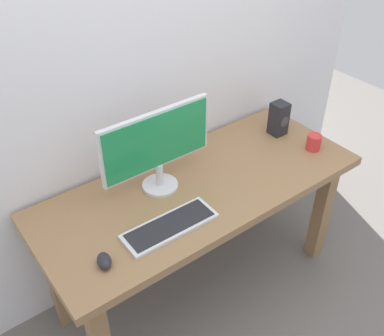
{
  "coord_description": "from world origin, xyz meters",
  "views": [
    {
      "loc": [
        -1.05,
        -1.33,
        2.11
      ],
      "look_at": [
        -0.05,
        0.0,
        0.86
      ],
      "focal_mm": 42.05,
      "sensor_mm": 36.0,
      "label": 1
    }
  ],
  "objects": [
    {
      "name": "speaker_right",
      "position": [
        0.63,
        0.1,
        0.84
      ],
      "size": [
        0.08,
        0.09,
        0.19
      ],
      "color": "#232328",
      "rests_on": "desk"
    },
    {
      "name": "mouse",
      "position": [
        -0.61,
        -0.17,
        0.76
      ],
      "size": [
        0.08,
        0.1,
        0.04
      ],
      "primitive_type": "ellipsoid",
      "rotation": [
        0.0,
        0.0,
        -0.26
      ],
      "color": "#232328",
      "rests_on": "desk"
    },
    {
      "name": "wall_back",
      "position": [
        0.0,
        0.38,
        1.5
      ],
      "size": [
        2.85,
        0.04,
        3.0
      ],
      "primitive_type": "cube",
      "color": "silver",
      "rests_on": "ground_plane"
    },
    {
      "name": "monitor",
      "position": [
        -0.17,
        0.11,
        0.97
      ],
      "size": [
        0.56,
        0.17,
        0.41
      ],
      "color": "silver",
      "rests_on": "desk"
    },
    {
      "name": "coffee_mug",
      "position": [
        0.67,
        -0.13,
        0.78
      ],
      "size": [
        0.08,
        0.08,
        0.09
      ],
      "primitive_type": "cylinder",
      "color": "red",
      "rests_on": "desk"
    },
    {
      "name": "keyboard_primary",
      "position": [
        -0.29,
        -0.16,
        0.75
      ],
      "size": [
        0.43,
        0.16,
        0.02
      ],
      "color": "silver",
      "rests_on": "desk"
    },
    {
      "name": "ground_plane",
      "position": [
        0.0,
        0.0,
        0.0
      ],
      "size": [
        6.0,
        6.0,
        0.0
      ],
      "primitive_type": "plane",
      "color": "slate"
    },
    {
      "name": "desk",
      "position": [
        0.0,
        0.0,
        0.63
      ],
      "size": [
        1.63,
        0.67,
        0.74
      ],
      "color": "#936D47",
      "rests_on": "ground_plane"
    }
  ]
}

